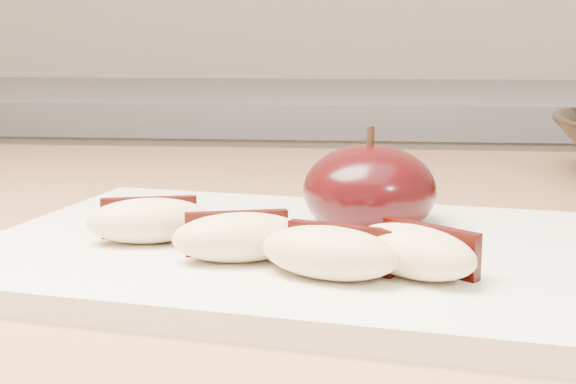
{
  "coord_description": "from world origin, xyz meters",
  "views": [
    {
      "loc": [
        0.05,
        -0.01,
        1.01
      ],
      "look_at": [
        0.01,
        0.38,
        0.94
      ],
      "focal_mm": 50.0,
      "sensor_mm": 36.0,
      "label": 1
    }
  ],
  "objects": [
    {
      "name": "back_cabinet",
      "position": [
        0.0,
        1.2,
        0.47
      ],
      "size": [
        2.4,
        0.62,
        0.94
      ],
      "color": "silver",
      "rests_on": "ground"
    },
    {
      "name": "cutting_board",
      "position": [
        0.01,
        0.38,
        0.91
      ],
      "size": [
        0.34,
        0.27,
        0.01
      ],
      "primitive_type": "cube",
      "rotation": [
        0.0,
        0.0,
        -0.18
      ],
      "color": "silver",
      "rests_on": "island_counter"
    },
    {
      "name": "apple_half",
      "position": [
        0.05,
        0.43,
        0.93
      ],
      "size": [
        0.08,
        0.08,
        0.06
      ],
      "rotation": [
        0.0,
        0.0,
        -0.14
      ],
      "color": "black",
      "rests_on": "cutting_board"
    },
    {
      "name": "apple_wedge_a",
      "position": [
        -0.06,
        0.37,
        0.92
      ],
      "size": [
        0.07,
        0.04,
        0.02
      ],
      "rotation": [
        0.0,
        0.0,
        0.26
      ],
      "color": "beige",
      "rests_on": "cutting_board"
    },
    {
      "name": "apple_wedge_b",
      "position": [
        -0.01,
        0.34,
        0.92
      ],
      "size": [
        0.07,
        0.05,
        0.02
      ],
      "rotation": [
        0.0,
        0.0,
        0.27
      ],
      "color": "beige",
      "rests_on": "cutting_board"
    },
    {
      "name": "apple_wedge_c",
      "position": [
        0.03,
        0.32,
        0.92
      ],
      "size": [
        0.07,
        0.05,
        0.02
      ],
      "rotation": [
        0.0,
        0.0,
        -0.35
      ],
      "color": "beige",
      "rests_on": "cutting_board"
    },
    {
      "name": "apple_wedge_d",
      "position": [
        0.07,
        0.33,
        0.92
      ],
      "size": [
        0.07,
        0.06,
        0.02
      ],
      "rotation": [
        0.0,
        0.0,
        -0.69
      ],
      "color": "beige",
      "rests_on": "cutting_board"
    }
  ]
}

